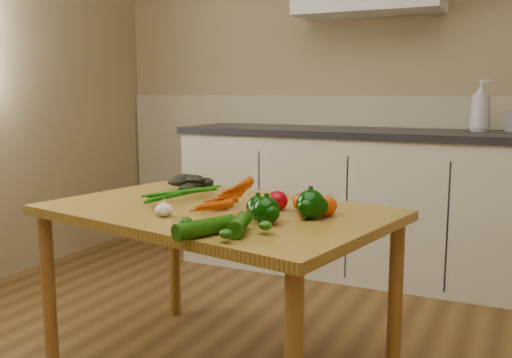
{
  "coord_description": "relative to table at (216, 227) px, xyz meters",
  "views": [
    {
      "loc": [
        0.84,
        -1.24,
        1.13
      ],
      "look_at": [
        -0.17,
        0.87,
        0.77
      ],
      "focal_mm": 40.0,
      "sensor_mm": 36.0,
      "label": 1
    }
  ],
  "objects": [
    {
      "name": "counter_run",
      "position": [
        0.43,
        1.57,
        -0.15
      ],
      "size": [
        2.84,
        0.64,
        1.14
      ],
      "color": "beige",
      "rests_on": "ground"
    },
    {
      "name": "pepper_a",
      "position": [
        0.23,
        -0.1,
        0.12
      ],
      "size": [
        0.08,
        0.08,
        0.08
      ],
      "primitive_type": "sphere",
      "color": "#053002",
      "rests_on": "table"
    },
    {
      "name": "tomato_c",
      "position": [
        0.42,
        0.04,
        0.11
      ],
      "size": [
        0.08,
        0.08,
        0.07
      ],
      "primitive_type": "ellipsoid",
      "color": "#D13C05",
      "rests_on": "table"
    },
    {
      "name": "pepper_b",
      "position": [
        0.39,
        -0.02,
        0.13
      ],
      "size": [
        0.1,
        0.1,
        0.1
      ],
      "primitive_type": "sphere",
      "color": "#053002",
      "rests_on": "table"
    },
    {
      "name": "zucchini_b",
      "position": [
        0.18,
        -0.39,
        0.1
      ],
      "size": [
        0.14,
        0.22,
        0.05
      ],
      "primitive_type": "cylinder",
      "rotation": [
        1.57,
        0.0,
        -0.41
      ],
      "color": "#124207",
      "rests_on": "table"
    },
    {
      "name": "tomato_b",
      "position": [
        0.33,
        0.08,
        0.11
      ],
      "size": [
        0.08,
        0.08,
        0.07
      ],
      "primitive_type": "ellipsoid",
      "color": "#D13C05",
      "rests_on": "table"
    },
    {
      "name": "garlic_bulb",
      "position": [
        -0.09,
        -0.22,
        0.1
      ],
      "size": [
        0.06,
        0.06,
        0.05
      ],
      "primitive_type": "ellipsoid",
      "color": "white",
      "rests_on": "table"
    },
    {
      "name": "carrot_bunch",
      "position": [
        -0.04,
        0.03,
        0.11
      ],
      "size": [
        0.27,
        0.23,
        0.06
      ],
      "primitive_type": null,
      "rotation": [
        0.0,
        0.0,
        -0.19
      ],
      "color": "#C74904",
      "rests_on": "table"
    },
    {
      "name": "soap_bottle_a",
      "position": [
        0.81,
        1.63,
        0.44
      ],
      "size": [
        0.12,
        0.12,
        0.3
      ],
      "primitive_type": "imported",
      "rotation": [
        0.0,
        0.0,
        1.52
      ],
      "color": "silver",
      "rests_on": "counter_run"
    },
    {
      "name": "zucchini_a",
      "position": [
        0.26,
        -0.32,
        0.1
      ],
      "size": [
        0.1,
        0.18,
        0.06
      ],
      "primitive_type": "cylinder",
      "rotation": [
        1.57,
        0.0,
        0.31
      ],
      "color": "#124207",
      "rests_on": "table"
    },
    {
      "name": "room",
      "position": [
        0.22,
        -0.45,
        0.64
      ],
      "size": [
        4.04,
        5.04,
        2.64
      ],
      "color": "brown",
      "rests_on": "ground"
    },
    {
      "name": "tomato_a",
      "position": [
        0.23,
        0.06,
        0.11
      ],
      "size": [
        0.08,
        0.08,
        0.07
      ],
      "primitive_type": "ellipsoid",
      "color": "#96020C",
      "rests_on": "table"
    },
    {
      "name": "table",
      "position": [
        0.0,
        0.0,
        0.0
      ],
      "size": [
        1.42,
        1.06,
        0.69
      ],
      "rotation": [
        0.0,
        0.0,
        -0.19
      ],
      "color": "#AF8532",
      "rests_on": "ground"
    },
    {
      "name": "leafy_greens",
      "position": [
        -0.31,
        0.31,
        0.12
      ],
      "size": [
        0.18,
        0.17,
        0.09
      ],
      "primitive_type": null,
      "color": "black",
      "rests_on": "table"
    },
    {
      "name": "pepper_c",
      "position": [
        0.29,
        -0.16,
        0.12
      ],
      "size": [
        0.09,
        0.09,
        0.09
      ],
      "primitive_type": "sphere",
      "color": "#053002",
      "rests_on": "table"
    }
  ]
}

